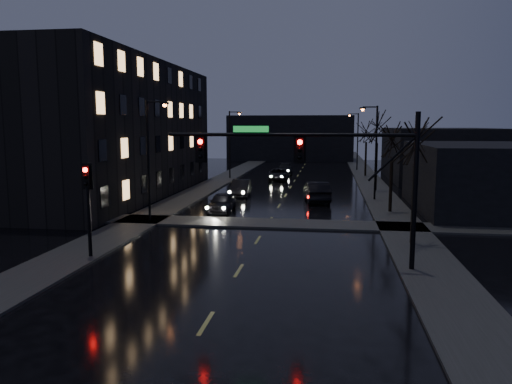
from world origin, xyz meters
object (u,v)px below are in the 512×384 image
(oncoming_car_a, at_px, (222,202))
(oncoming_car_c, at_px, (278,174))
(oncoming_car_d, at_px, (285,169))
(lead_car, at_px, (317,192))
(oncoming_car_b, at_px, (241,188))

(oncoming_car_a, distance_m, oncoming_car_c, 21.71)
(oncoming_car_d, distance_m, lead_car, 23.52)
(oncoming_car_c, distance_m, lead_car, 16.37)
(oncoming_car_d, bearing_deg, oncoming_car_a, -98.89)
(oncoming_car_d, relative_size, lead_car, 0.93)
(oncoming_car_a, distance_m, oncoming_car_d, 29.11)
(oncoming_car_a, distance_m, oncoming_car_b, 8.27)
(oncoming_car_a, xyz_separation_m, lead_car, (6.86, 5.99, 0.14))
(oncoming_car_a, bearing_deg, oncoming_car_b, 89.46)
(oncoming_car_a, height_order, oncoming_car_c, oncoming_car_a)
(oncoming_car_a, height_order, lead_car, lead_car)
(oncoming_car_c, xyz_separation_m, oncoming_car_d, (0.12, 7.41, 0.01))
(oncoming_car_a, relative_size, oncoming_car_b, 0.92)
(oncoming_car_a, bearing_deg, oncoming_car_c, 83.79)
(oncoming_car_a, relative_size, oncoming_car_d, 0.87)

